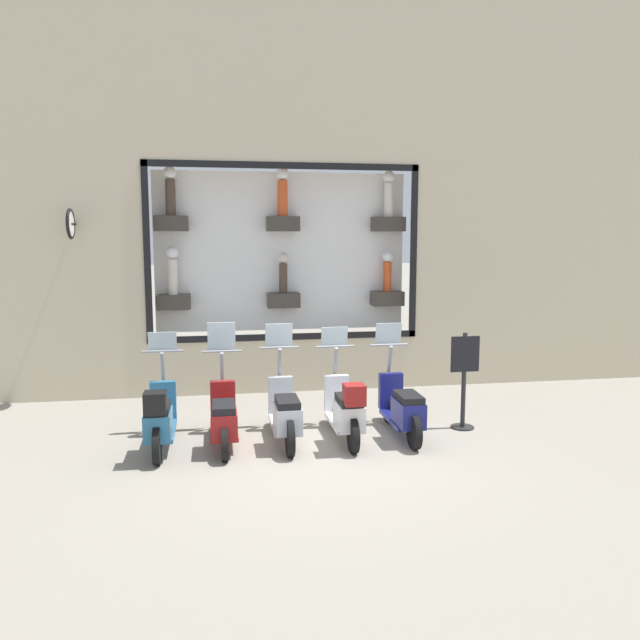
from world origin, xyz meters
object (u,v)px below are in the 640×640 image
(scooter_silver_2, at_px, (285,414))
(shop_sign_post, at_px, (464,378))
(scooter_red_3, at_px, (224,418))
(scooter_navy_0, at_px, (403,409))
(scooter_teal_4, at_px, (160,418))
(scooter_white_1, at_px, (346,410))

(scooter_silver_2, relative_size, shop_sign_post, 1.20)
(scooter_silver_2, bearing_deg, scooter_red_3, 90.25)
(scooter_navy_0, relative_size, scooter_silver_2, 1.00)
(scooter_silver_2, height_order, scooter_teal_4, scooter_silver_2)
(scooter_white_1, relative_size, scooter_teal_4, 1.00)
(scooter_teal_4, distance_m, shop_sign_post, 4.57)
(scooter_navy_0, distance_m, scooter_teal_4, 3.50)
(scooter_white_1, bearing_deg, scooter_red_3, 87.98)
(scooter_red_3, xyz_separation_m, scooter_teal_4, (-0.06, 0.87, 0.05))
(scooter_white_1, xyz_separation_m, scooter_silver_2, (0.07, 0.87, -0.03))
(scooter_white_1, relative_size, scooter_red_3, 1.01)
(shop_sign_post, bearing_deg, scooter_red_3, 93.93)
(scooter_navy_0, height_order, scooter_white_1, scooter_navy_0)
(scooter_navy_0, xyz_separation_m, scooter_silver_2, (0.00, 1.75, 0.01))
(scooter_white_1, relative_size, scooter_silver_2, 1.00)
(scooter_red_3, bearing_deg, scooter_white_1, -92.02)
(scooter_white_1, bearing_deg, shop_sign_post, -80.75)
(shop_sign_post, bearing_deg, scooter_teal_4, 93.93)
(scooter_teal_4, bearing_deg, scooter_red_3, -86.08)
(scooter_red_3, bearing_deg, scooter_silver_2, -89.75)
(scooter_silver_2, height_order, scooter_red_3, scooter_red_3)
(scooter_red_3, height_order, scooter_teal_4, scooter_red_3)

